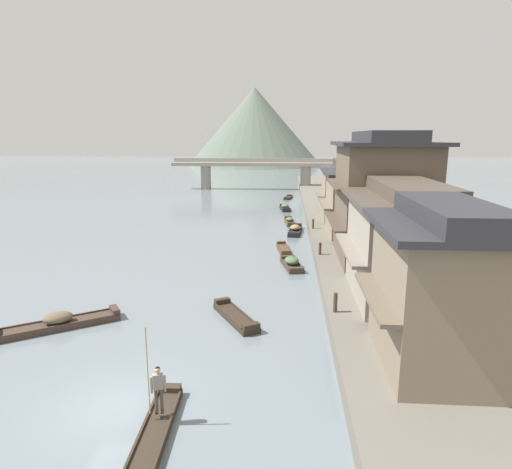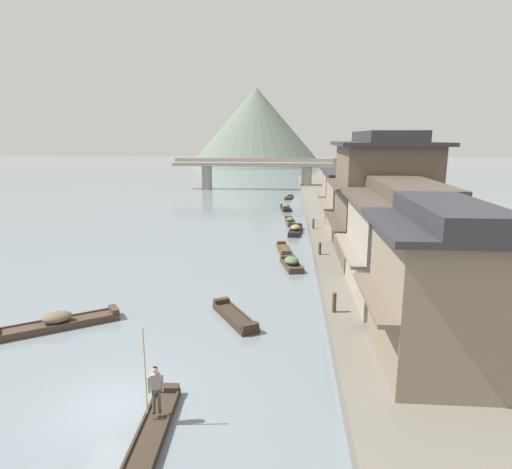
{
  "view_description": "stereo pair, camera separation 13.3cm",
  "coord_description": "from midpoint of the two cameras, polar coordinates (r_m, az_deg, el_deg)",
  "views": [
    {
      "loc": [
        5.85,
        -13.47,
        9.21
      ],
      "look_at": [
        3.39,
        20.55,
        1.69
      ],
      "focal_mm": 31.14,
      "sensor_mm": 36.0,
      "label": 1
    },
    {
      "loc": [
        5.99,
        -13.46,
        9.21
      ],
      "look_at": [
        3.39,
        20.55,
        1.69
      ],
      "focal_mm": 31.14,
      "sensor_mm": 36.0,
      "label": 2
    }
  ],
  "objects": [
    {
      "name": "ground_plane",
      "position": [
        17.35,
        -17.64,
        -20.27
      ],
      "size": [
        400.0,
        400.0,
        0.0
      ],
      "primitive_type": "plane",
      "color": "slate"
    },
    {
      "name": "riverbank_right",
      "position": [
        45.68,
        17.95,
        0.72
      ],
      "size": [
        18.0,
        110.0,
        0.84
      ],
      "primitive_type": "cube",
      "color": "#6B665B",
      "rests_on": "ground"
    },
    {
      "name": "boat_foreground_poled",
      "position": [
        15.51,
        -13.24,
        -23.75
      ],
      "size": [
        1.1,
        5.07,
        0.41
      ],
      "color": "#33281E",
      "rests_on": "ground"
    },
    {
      "name": "boatman_person",
      "position": [
        15.44,
        -12.8,
        -18.21
      ],
      "size": [
        0.54,
        0.34,
        3.04
      ],
      "color": "black",
      "rests_on": "boat_foreground_poled"
    },
    {
      "name": "boat_moored_nearest",
      "position": [
        23.18,
        -2.8,
        -10.51
      ],
      "size": [
        2.81,
        3.94,
        0.53
      ],
      "color": "#33281E",
      "rests_on": "ground"
    },
    {
      "name": "boat_moored_second",
      "position": [
        57.39,
        3.69,
        3.47
      ],
      "size": [
        1.54,
        3.93,
        0.81
      ],
      "color": "#232326",
      "rests_on": "ground"
    },
    {
      "name": "boat_moored_third",
      "position": [
        43.68,
        4.96,
        0.59
      ],
      "size": [
        1.53,
        4.75,
        0.81
      ],
      "color": "#232326",
      "rests_on": "ground"
    },
    {
      "name": "boat_moored_far",
      "position": [
        48.36,
        4.26,
        1.71
      ],
      "size": [
        1.26,
        4.11,
        0.69
      ],
      "color": "brown",
      "rests_on": "ground"
    },
    {
      "name": "boat_midriver_drifting",
      "position": [
        68.1,
        4.1,
        4.75
      ],
      "size": [
        1.42,
        3.59,
        0.42
      ],
      "color": "#33281E",
      "rests_on": "ground"
    },
    {
      "name": "boat_midriver_upstream",
      "position": [
        32.2,
        4.5,
        -3.69
      ],
      "size": [
        1.79,
        3.64,
        0.77
      ],
      "color": "#423328",
      "rests_on": "ground"
    },
    {
      "name": "boat_upstream_distant",
      "position": [
        24.27,
        -24.2,
        -10.32
      ],
      "size": [
        5.38,
        4.13,
        0.83
      ],
      "color": "#423328",
      "rests_on": "ground"
    },
    {
      "name": "boat_crossing_west",
      "position": [
        36.63,
        3.46,
        -1.9
      ],
      "size": [
        1.33,
        3.61,
        0.46
      ],
      "color": "brown",
      "rests_on": "ground"
    },
    {
      "name": "house_waterfront_nearest",
      "position": [
        17.61,
        22.94,
        -6.3
      ],
      "size": [
        5.46,
        6.35,
        6.14
      ],
      "color": "#7F705B",
      "rests_on": "riverbank_right"
    },
    {
      "name": "house_waterfront_second",
      "position": [
        24.33,
        18.53,
        -0.98
      ],
      "size": [
        6.25,
        7.97,
        6.14
      ],
      "color": "gray",
      "rests_on": "riverbank_right"
    },
    {
      "name": "house_waterfront_tall",
      "position": [
        31.61,
        15.8,
        4.55
      ],
      "size": [
        6.83,
        8.31,
        8.74
      ],
      "color": "brown",
      "rests_on": "riverbank_right"
    },
    {
      "name": "house_waterfront_narrow",
      "position": [
        40.04,
        13.43,
        4.38
      ],
      "size": [
        7.0,
        7.84,
        6.14
      ],
      "color": "gray",
      "rests_on": "riverbank_right"
    },
    {
      "name": "house_waterfront_far",
      "position": [
        46.66,
        12.11,
        5.56
      ],
      "size": [
        6.96,
        6.08,
        6.14
      ],
      "color": "gray",
      "rests_on": "riverbank_right"
    },
    {
      "name": "mooring_post_dock_near",
      "position": [
        22.16,
        9.98,
        -8.59
      ],
      "size": [
        0.2,
        0.2,
        0.97
      ],
      "primitive_type": "cylinder",
      "color": "#473828",
      "rests_on": "riverbank_right"
    },
    {
      "name": "mooring_post_dock_mid",
      "position": [
        32.51,
        8.11,
        -1.8
      ],
      "size": [
        0.2,
        0.2,
        0.89
      ],
      "primitive_type": "cylinder",
      "color": "#473828",
      "rests_on": "riverbank_right"
    },
    {
      "name": "mooring_post_dock_far",
      "position": [
        41.67,
        7.26,
        1.38
      ],
      "size": [
        0.2,
        0.2,
        0.9
      ],
      "primitive_type": "cylinder",
      "color": "#473828",
      "rests_on": "riverbank_right"
    },
    {
      "name": "stone_bridge",
      "position": [
        79.7,
        -0.13,
        8.44
      ],
      "size": [
        29.75,
        2.4,
        5.47
      ],
      "color": "gray",
      "rests_on": "ground"
    },
    {
      "name": "hill_far_west",
      "position": [
        148.99,
        -0.18,
        13.66
      ],
      "size": [
        43.92,
        43.92,
        24.85
      ],
      "primitive_type": "cone",
      "color": "#5B6B5B",
      "rests_on": "ground"
    }
  ]
}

